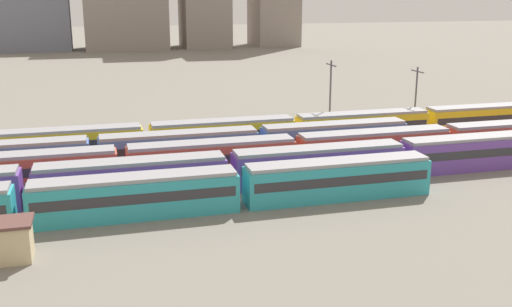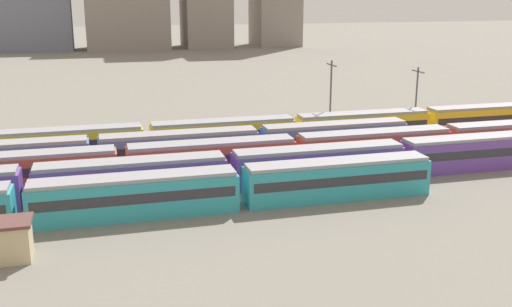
% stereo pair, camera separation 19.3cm
% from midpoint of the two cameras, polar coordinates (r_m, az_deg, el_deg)
% --- Properties ---
extents(ground_plane, '(600.00, 600.00, 0.00)m').
position_cam_midpoint_polar(ground_plane, '(63.54, -18.02, -3.02)').
color(ground_plane, slate).
extents(train_track_0, '(55.80, 3.06, 3.75)m').
position_cam_midpoint_polar(train_track_0, '(53.00, -11.54, -4.00)').
color(train_track_0, teal).
rests_on(train_track_0, ground_plane).
extents(train_track_1, '(74.70, 3.06, 3.75)m').
position_cam_midpoint_polar(train_track_1, '(59.13, -2.67, -1.68)').
color(train_track_1, '#6B429E').
rests_on(train_track_1, ground_plane).
extents(train_track_2, '(93.60, 3.06, 3.75)m').
position_cam_midpoint_polar(train_track_2, '(69.78, 11.12, 0.68)').
color(train_track_2, '#BC4C38').
rests_on(train_track_2, ground_plane).
extents(train_track_3, '(55.80, 3.06, 3.75)m').
position_cam_midpoint_polar(train_track_3, '(68.43, -7.40, 0.56)').
color(train_track_3, '#4C70BC').
rests_on(train_track_3, ground_plane).
extents(train_track_4, '(74.70, 3.06, 3.75)m').
position_cam_midpoint_polar(train_track_4, '(76.85, 3.66, 2.27)').
color(train_track_4, yellow).
rests_on(train_track_4, ground_plane).
extents(catenary_pole_1, '(0.24, 3.20, 9.00)m').
position_cam_midpoint_polar(catenary_pole_1, '(86.86, 14.97, 5.39)').
color(catenary_pole_1, '#4C4C51').
rests_on(catenary_pole_1, ground_plane).
extents(catenary_pole_3, '(0.24, 3.20, 10.29)m').
position_cam_midpoint_polar(catenary_pole_3, '(81.11, 7.04, 5.60)').
color(catenary_pole_3, '#4C4C51').
rests_on(catenary_pole_3, ground_plane).
extents(signal_hut, '(3.60, 3.00, 3.04)m').
position_cam_midpoint_polar(signal_hut, '(47.51, -22.70, -7.65)').
color(signal_hut, '#C6B284').
rests_on(signal_hut, ground_plane).
extents(distant_building_1, '(24.96, 12.64, 20.94)m').
position_cam_midpoint_polar(distant_building_1, '(214.57, -20.75, 11.94)').
color(distant_building_1, slate).
rests_on(distant_building_1, ground_plane).
extents(distant_building_2, '(27.50, 20.24, 28.16)m').
position_cam_midpoint_polar(distant_building_2, '(213.87, -12.45, 13.51)').
color(distant_building_2, gray).
rests_on(distant_building_2, ground_plane).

